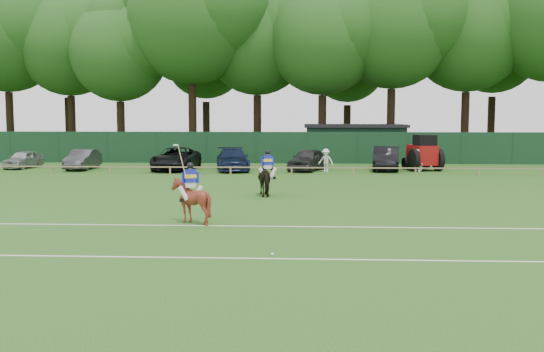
# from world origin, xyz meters

# --- Properties ---
(ground) EXTENTS (160.00, 160.00, 0.00)m
(ground) POSITION_xyz_m (0.00, 0.00, 0.00)
(ground) COLOR #1E4C14
(ground) RESTS_ON ground
(horse_dark) EXTENTS (1.34, 2.13, 1.67)m
(horse_dark) POSITION_xyz_m (0.06, 7.39, 0.83)
(horse_dark) COLOR black
(horse_dark) RESTS_ON ground
(horse_chestnut) EXTENTS (1.68, 1.80, 1.67)m
(horse_chestnut) POSITION_xyz_m (-2.28, -0.48, 0.83)
(horse_chestnut) COLOR maroon
(horse_chestnut) RESTS_ON ground
(sedan_silver) EXTENTS (2.04, 3.97, 1.29)m
(sedan_silver) POSITION_xyz_m (-18.52, 21.68, 0.65)
(sedan_silver) COLOR #ABAFB0
(sedan_silver) RESTS_ON ground
(sedan_grey) EXTENTS (1.57, 4.33, 1.42)m
(sedan_grey) POSITION_xyz_m (-13.90, 21.00, 0.71)
(sedan_grey) COLOR #323235
(sedan_grey) RESTS_ON ground
(suv_black) EXTENTS (2.85, 5.81, 1.59)m
(suv_black) POSITION_xyz_m (-7.19, 20.92, 0.79)
(suv_black) COLOR black
(suv_black) RESTS_ON ground
(sedan_navy) EXTENTS (3.01, 5.54, 1.52)m
(sedan_navy) POSITION_xyz_m (-3.18, 20.81, 0.76)
(sedan_navy) COLOR #121B3A
(sedan_navy) RESTS_ON ground
(hatch_grey) EXTENTS (3.19, 4.82, 1.52)m
(hatch_grey) POSITION_xyz_m (2.05, 20.95, 0.76)
(hatch_grey) COLOR #292A2C
(hatch_grey) RESTS_ON ground
(estate_black) EXTENTS (2.37, 5.16, 1.64)m
(estate_black) POSITION_xyz_m (7.54, 21.51, 0.82)
(estate_black) COLOR black
(estate_black) RESTS_ON ground
(spectator_left) EXTENTS (1.15, 0.86, 1.58)m
(spectator_left) POSITION_xyz_m (3.28, 19.88, 0.79)
(spectator_left) COLOR silver
(spectator_left) RESTS_ON ground
(spectator_mid) EXTENTS (1.00, 0.70, 1.58)m
(spectator_mid) POSITION_xyz_m (7.62, 20.55, 0.79)
(spectator_mid) COLOR beige
(spectator_mid) RESTS_ON ground
(spectator_right) EXTENTS (0.90, 0.82, 1.54)m
(spectator_right) POSITION_xyz_m (9.57, 20.43, 0.77)
(spectator_right) COLOR white
(spectator_right) RESTS_ON ground
(rider_dark) EXTENTS (0.93, 0.48, 1.41)m
(rider_dark) POSITION_xyz_m (0.06, 7.38, 1.58)
(rider_dark) COLOR silver
(rider_dark) RESTS_ON ground
(rider_chestnut) EXTENTS (0.97, 0.51, 2.05)m
(rider_chestnut) POSITION_xyz_m (-2.28, -0.50, 1.59)
(rider_chestnut) COLOR silver
(rider_chestnut) RESTS_ON ground
(polo_ball) EXTENTS (0.09, 0.09, 0.09)m
(polo_ball) POSITION_xyz_m (0.96, -5.63, 0.04)
(polo_ball) COLOR silver
(polo_ball) RESTS_ON ground
(pitch_lines) EXTENTS (60.00, 5.10, 0.01)m
(pitch_lines) POSITION_xyz_m (0.00, -3.50, 0.01)
(pitch_lines) COLOR silver
(pitch_lines) RESTS_ON ground
(pitch_rail) EXTENTS (62.10, 0.10, 0.50)m
(pitch_rail) POSITION_xyz_m (0.00, 18.00, 0.45)
(pitch_rail) COLOR #997F5B
(pitch_rail) RESTS_ON ground
(perimeter_fence) EXTENTS (92.08, 0.08, 2.50)m
(perimeter_fence) POSITION_xyz_m (0.00, 27.00, 1.25)
(perimeter_fence) COLOR #14351E
(perimeter_fence) RESTS_ON ground
(utility_shed) EXTENTS (8.40, 4.40, 3.04)m
(utility_shed) POSITION_xyz_m (6.00, 30.00, 1.54)
(utility_shed) COLOR #14331E
(utility_shed) RESTS_ON ground
(tree_row) EXTENTS (96.00, 12.00, 21.00)m
(tree_row) POSITION_xyz_m (2.00, 35.00, 0.00)
(tree_row) COLOR #26561C
(tree_row) RESTS_ON ground
(tractor) EXTENTS (2.57, 3.32, 2.49)m
(tractor) POSITION_xyz_m (10.06, 21.34, 1.18)
(tractor) COLOR maroon
(tractor) RESTS_ON ground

